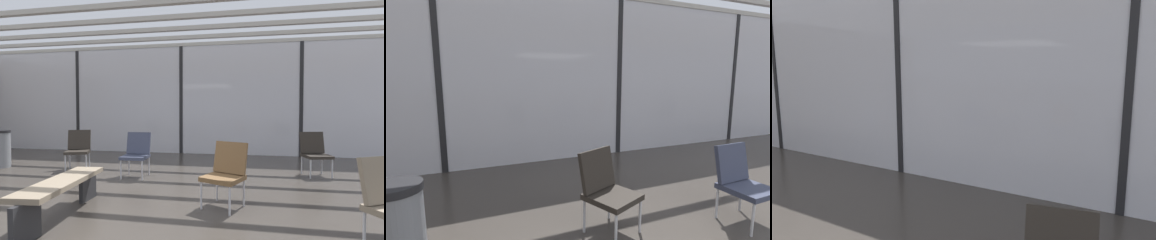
# 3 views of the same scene
# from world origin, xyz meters

# --- Properties ---
(ground_plane) EXTENTS (60.00, 60.00, 0.00)m
(ground_plane) POSITION_xyz_m (0.00, 0.00, 0.00)
(ground_plane) COLOR #38332D
(glass_curtain_wall) EXTENTS (14.00, 0.08, 3.27)m
(glass_curtain_wall) POSITION_xyz_m (0.00, 5.20, 1.64)
(glass_curtain_wall) COLOR silver
(glass_curtain_wall) RESTS_ON ground
(window_mullion_0) EXTENTS (0.10, 0.12, 3.27)m
(window_mullion_0) POSITION_xyz_m (-3.50, 5.20, 1.64)
(window_mullion_0) COLOR black
(window_mullion_0) RESTS_ON ground
(window_mullion_1) EXTENTS (0.10, 0.12, 3.27)m
(window_mullion_1) POSITION_xyz_m (0.00, 5.20, 1.64)
(window_mullion_1) COLOR black
(window_mullion_1) RESTS_ON ground
(window_mullion_2) EXTENTS (0.10, 0.12, 3.27)m
(window_mullion_2) POSITION_xyz_m (3.50, 5.20, 1.64)
(window_mullion_2) COLOR black
(window_mullion_2) RESTS_ON ground
(ceiling_slats) EXTENTS (13.72, 6.72, 0.10)m
(ceiling_slats) POSITION_xyz_m (0.00, 1.90, 3.32)
(ceiling_slats) COLOR #B7B2A8
(ceiling_slats) RESTS_ON glass_curtain_wall
(parked_airplane) EXTENTS (11.77, 4.43, 4.43)m
(parked_airplane) POSITION_xyz_m (1.35, 9.79, 2.22)
(parked_airplane) COLOR #B2BCD6
(parked_airplane) RESTS_ON ground
(lounge_chair_1) EXTENTS (0.50, 0.54, 0.87)m
(lounge_chair_1) POSITION_xyz_m (-0.21, 2.07, 0.49)
(lounge_chair_1) COLOR #33384C
(lounge_chair_1) RESTS_ON ground
(lounge_chair_2) EXTENTS (0.64, 0.67, 0.87)m
(lounge_chair_2) POSITION_xyz_m (-1.75, 2.47, 0.49)
(lounge_chair_2) COLOR #28231E
(lounge_chair_2) RESTS_ON ground
(lounge_chair_4) EXTENTS (0.65, 0.68, 0.87)m
(lounge_chair_4) POSITION_xyz_m (1.65, 0.67, 0.49)
(lounge_chair_4) COLOR brown
(lounge_chair_4) RESTS_ON ground
(lounge_chair_5) EXTENTS (0.57, 0.61, 0.87)m
(lounge_chair_5) POSITION_xyz_m (3.31, 2.83, 0.49)
(lounge_chair_5) COLOR #28231E
(lounge_chair_5) RESTS_ON ground
(waiting_bench) EXTENTS (0.55, 1.69, 0.47)m
(waiting_bench) POSITION_xyz_m (-0.29, -0.11, 0.36)
(waiting_bench) COLOR #7F705B
(waiting_bench) RESTS_ON ground
(trash_bin) EXTENTS (0.38, 0.38, 0.86)m
(trash_bin) POSITION_xyz_m (-3.61, 2.32, 0.43)
(trash_bin) COLOR slate
(trash_bin) RESTS_ON ground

